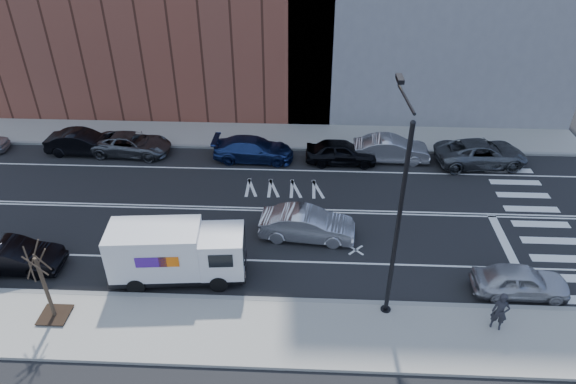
# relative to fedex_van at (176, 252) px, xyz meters

# --- Properties ---
(ground) EXTENTS (120.00, 120.00, 0.00)m
(ground) POSITION_rel_fedex_van_xyz_m (2.33, 5.60, -1.47)
(ground) COLOR black
(ground) RESTS_ON ground
(sidewalk_near) EXTENTS (44.00, 3.60, 0.15)m
(sidewalk_near) POSITION_rel_fedex_van_xyz_m (2.33, -3.20, -1.39)
(sidewalk_near) COLOR gray
(sidewalk_near) RESTS_ON ground
(sidewalk_far) EXTENTS (44.00, 3.60, 0.15)m
(sidewalk_far) POSITION_rel_fedex_van_xyz_m (2.33, 14.40, -1.39)
(sidewalk_far) COLOR gray
(sidewalk_far) RESTS_ON ground
(curb_near) EXTENTS (44.00, 0.25, 0.17)m
(curb_near) POSITION_rel_fedex_van_xyz_m (2.33, -1.40, -1.38)
(curb_near) COLOR gray
(curb_near) RESTS_ON ground
(curb_far) EXTENTS (44.00, 0.25, 0.17)m
(curb_far) POSITION_rel_fedex_van_xyz_m (2.33, 12.60, -1.38)
(curb_far) COLOR gray
(curb_far) RESTS_ON ground
(crosswalk) EXTENTS (3.00, 14.00, 0.01)m
(crosswalk) POSITION_rel_fedex_van_xyz_m (18.33, 5.60, -1.46)
(crosswalk) COLOR white
(crosswalk) RESTS_ON ground
(road_markings) EXTENTS (40.00, 8.60, 0.01)m
(road_markings) POSITION_rel_fedex_van_xyz_m (2.33, 5.60, -1.46)
(road_markings) COLOR white
(road_markings) RESTS_ON ground
(streetlight) EXTENTS (0.44, 4.02, 9.34)m
(streetlight) POSITION_rel_fedex_van_xyz_m (9.33, -1.31, 3.61)
(streetlight) COLOR black
(streetlight) RESTS_ON ground
(street_tree) EXTENTS (1.20, 1.20, 3.75)m
(street_tree) POSITION_rel_fedex_van_xyz_m (-4.67, -2.80, -0.02)
(street_tree) COLOR black
(street_tree) RESTS_ON ground
(fedex_van) EXTENTS (6.27, 2.59, 2.79)m
(fedex_van) POSITION_rel_fedex_van_xyz_m (0.00, 0.00, 0.00)
(fedex_van) COLOR black
(fedex_van) RESTS_ON ground
(far_parked_b) EXTENTS (4.73, 1.79, 1.54)m
(far_parked_b) POSITION_rel_fedex_van_xyz_m (-8.87, 11.52, -0.70)
(far_parked_b) COLOR black
(far_parked_b) RESTS_ON ground
(far_parked_c) EXTENTS (5.20, 2.70, 1.40)m
(far_parked_c) POSITION_rel_fedex_van_xyz_m (-5.67, 11.60, -0.77)
(far_parked_c) COLOR #505358
(far_parked_c) RESTS_ON ground
(far_parked_d) EXTENTS (5.19, 2.23, 1.49)m
(far_parked_d) POSITION_rel_fedex_van_xyz_m (2.33, 11.19, -0.72)
(far_parked_d) COLOR navy
(far_parked_d) RESTS_ON ground
(far_parked_e) EXTENTS (4.48, 1.82, 1.52)m
(far_parked_e) POSITION_rel_fedex_van_xyz_m (7.93, 11.03, -0.70)
(far_parked_e) COLOR black
(far_parked_e) RESTS_ON ground
(far_parked_f) EXTENTS (4.81, 1.68, 1.58)m
(far_parked_f) POSITION_rel_fedex_van_xyz_m (11.13, 11.50, -0.68)
(far_parked_f) COLOR #A6A5AA
(far_parked_f) RESTS_ON ground
(far_parked_g) EXTENTS (5.90, 3.16, 1.58)m
(far_parked_g) POSITION_rel_fedex_van_xyz_m (16.73, 11.22, -0.68)
(far_parked_g) COLOR #505458
(far_parked_g) RESTS_ON ground
(driving_sedan) EXTENTS (4.93, 2.08, 1.58)m
(driving_sedan) POSITION_rel_fedex_van_xyz_m (5.89, 3.25, -0.68)
(driving_sedan) COLOR #B9B9BE
(driving_sedan) RESTS_ON ground
(near_parked_rear_a) EXTENTS (4.65, 1.68, 1.52)m
(near_parked_rear_a) POSITION_rel_fedex_van_xyz_m (-7.89, 0.20, -0.70)
(near_parked_rear_a) COLOR black
(near_parked_rear_a) RESTS_ON ground
(near_parked_front) EXTENTS (4.20, 1.72, 1.43)m
(near_parked_front) POSITION_rel_fedex_van_xyz_m (15.36, -0.37, -0.75)
(near_parked_front) COLOR #B5B5BA
(near_parked_front) RESTS_ON ground
(pedestrian) EXTENTS (0.76, 0.63, 1.78)m
(pedestrian) POSITION_rel_fedex_van_xyz_m (13.74, -2.58, -0.43)
(pedestrian) COLOR #222228
(pedestrian) RESTS_ON sidewalk_near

